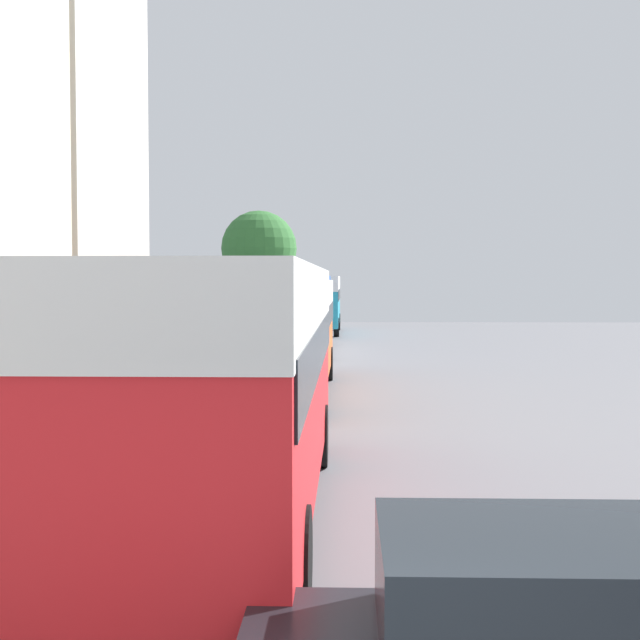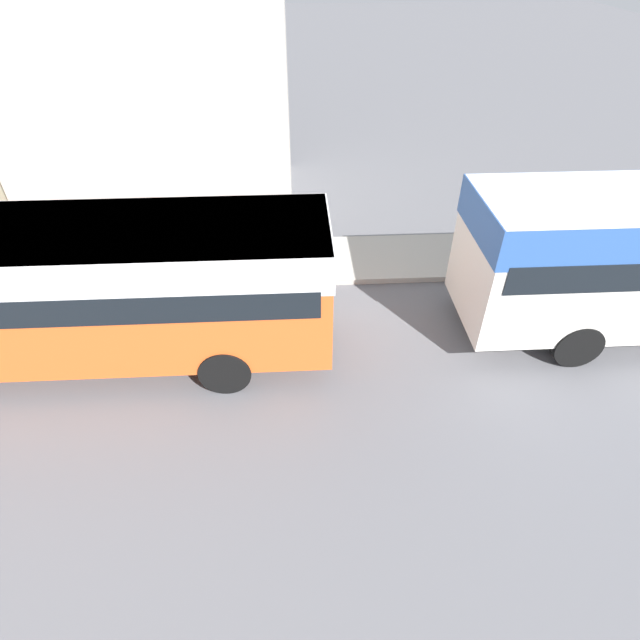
{
  "view_description": "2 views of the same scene",
  "coord_description": "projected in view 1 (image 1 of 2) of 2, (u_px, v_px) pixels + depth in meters",
  "views": [
    {
      "loc": [
        0.06,
        -3.01,
        3.0
      ],
      "look_at": [
        -0.92,
        27.35,
        1.62
      ],
      "focal_mm": 50.0,
      "sensor_mm": 36.0,
      "label": 1
    },
    {
      "loc": [
        6.34,
        24.86,
        7.17
      ],
      "look_at": [
        -0.89,
        25.26,
        1.38
      ],
      "focal_mm": 28.0,
      "sensor_mm": 36.0,
      "label": 2
    }
  ],
  "objects": [
    {
      "name": "bus_rear",
      "position": [
        317.0,
        296.0,
        49.8
      ],
      "size": [
        2.52,
        9.82,
        3.19
      ],
      "color": "teal",
      "rests_on": "ground_plane"
    },
    {
      "name": "bus_lead",
      "position": [
        214.0,
        357.0,
        11.05
      ],
      "size": [
        2.67,
        10.33,
        3.16
      ],
      "color": "red",
      "rests_on": "ground_plane"
    },
    {
      "name": "pedestrian_walking_away",
      "position": [
        234.0,
        330.0,
        35.6
      ],
      "size": [
        0.43,
        0.43,
        1.63
      ],
      "color": "#232838",
      "rests_on": "sidewalk"
    },
    {
      "name": "bus_third_in_line",
      "position": [
        299.0,
        302.0,
        36.97
      ],
      "size": [
        2.5,
        11.19,
        3.18
      ],
      "color": "silver",
      "rests_on": "ground_plane"
    },
    {
      "name": "bus_following",
      "position": [
        283.0,
        320.0,
        23.19
      ],
      "size": [
        2.49,
        10.76,
        2.99
      ],
      "color": "#EA5B23",
      "rests_on": "ground_plane"
    },
    {
      "name": "street_tree",
      "position": [
        259.0,
        249.0,
        52.1
      ],
      "size": [
        4.43,
        4.43,
        6.9
      ],
      "color": "brown",
      "rests_on": "sidewalk"
    },
    {
      "name": "building_far_terrace",
      "position": [
        14.0,
        154.0,
        24.19
      ],
      "size": [
        5.68,
        7.39,
        12.85
      ],
      "color": "beige",
      "rests_on": "ground_plane"
    }
  ]
}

